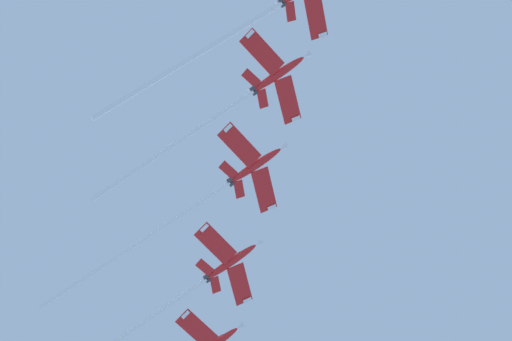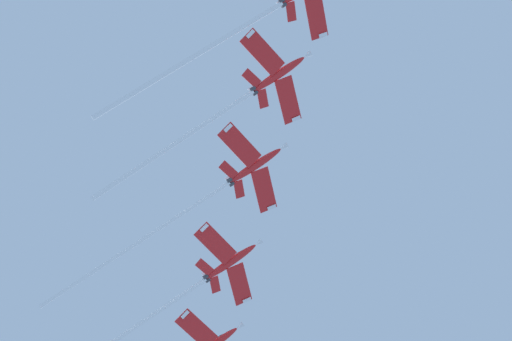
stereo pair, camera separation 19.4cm
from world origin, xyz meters
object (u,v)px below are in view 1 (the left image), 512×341
Objects in this scene: jet_second at (239,101)px; jet_fourth at (191,289)px; jet_lead at (258,17)px; jet_third at (221,188)px.

jet_fourth is (-29.04, 22.61, -9.49)m from jet_second.
jet_fourth is at bearing 141.90° from jet_lead.
jet_lead is at bearing -38.60° from jet_second.
jet_second is 0.90× the size of jet_third.
jet_second is at bearing 141.40° from jet_lead.
jet_lead is 0.99× the size of jet_third.
jet_lead reaches higher than jet_third.
jet_lead is 1.05× the size of jet_fourth.
jet_second is at bearing -37.90° from jet_fourth.
jet_second is at bearing -40.34° from jet_third.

